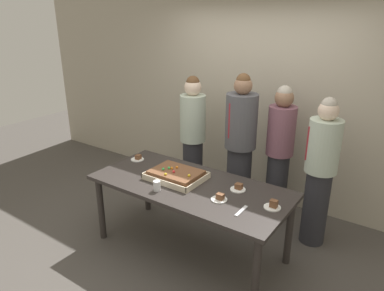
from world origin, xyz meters
TOP-DOWN VIEW (x-y plane):
  - ground_plane at (0.00, 0.00)m, footprint 12.00×12.00m
  - interior_back_panel at (0.00, 1.60)m, footprint 8.00×0.12m
  - party_table at (0.00, 0.00)m, footprint 2.02×0.92m
  - sheet_cake at (-0.19, 0.03)m, footprint 0.57×0.43m
  - plated_slice_near_left at (0.41, -0.11)m, footprint 0.15×0.15m
  - plated_slice_near_right at (0.87, 0.03)m, footprint 0.15×0.15m
  - plated_slice_far_left at (0.46, 0.17)m, footprint 0.15×0.15m
  - plated_slice_far_right at (-0.86, 0.17)m, footprint 0.15×0.15m
  - drink_cup_nearest at (-0.18, -0.29)m, footprint 0.07×0.07m
  - cake_server_utensil at (0.67, -0.17)m, footprint 0.03×0.20m
  - person_serving_front at (0.09, 0.90)m, footprint 0.36×0.36m
  - person_green_shirt_behind at (0.49, 1.11)m, footprint 0.32×0.32m
  - person_striped_tie_right at (-0.66, 1.00)m, footprint 0.33×0.33m
  - person_far_right_suit at (1.02, 0.90)m, footprint 0.33×0.33m

SIDE VIEW (x-z plane):
  - ground_plane at x=0.00m, z-range 0.00..0.00m
  - party_table at x=0.00m, z-range 0.30..1.08m
  - cake_server_utensil at x=0.67m, z-range 0.78..0.78m
  - plated_slice_far_right at x=-0.86m, z-range 0.76..0.82m
  - plated_slice_far_left at x=0.46m, z-range 0.76..0.83m
  - plated_slice_near_left at x=0.41m, z-range 0.76..0.83m
  - plated_slice_near_right at x=0.87m, z-range 0.76..0.84m
  - sheet_cake at x=-0.19m, z-range 0.76..0.87m
  - drink_cup_nearest at x=-0.18m, z-range 0.78..0.88m
  - person_far_right_suit at x=1.02m, z-range 0.03..1.66m
  - person_green_shirt_behind at x=0.49m, z-range 0.04..1.69m
  - person_striped_tie_right at x=-0.66m, z-range 0.04..1.70m
  - person_serving_front at x=0.09m, z-range 0.03..1.80m
  - interior_back_panel at x=0.00m, z-range 0.00..3.00m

